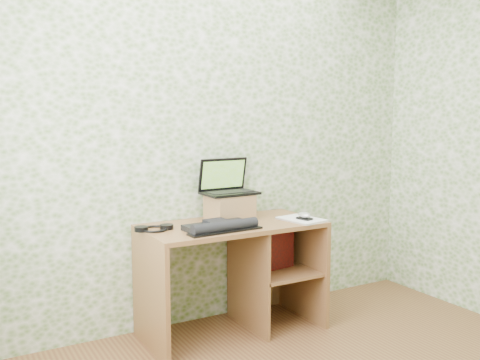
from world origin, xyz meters
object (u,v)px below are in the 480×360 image
laptop (227,185)px  keyboard (221,226)px  notepad (301,219)px  desk (240,260)px  riser (230,207)px

laptop → keyboard: bearing=-126.2°
notepad → keyboard: bearing=169.3°
laptop → keyboard: size_ratio=0.75×
laptop → keyboard: 0.44m
desk → riser: size_ratio=4.15×
keyboard → laptop: bearing=52.1°
desk → laptop: 0.52m
riser → keyboard: (-0.22, -0.28, -0.06)m
desk → notepad: (0.38, -0.17, 0.28)m
desk → keyboard: 0.41m
desk → keyboard: bearing=-144.9°
riser → laptop: bearing=90.0°
desk → keyboard: keyboard is taller
desk → keyboard: size_ratio=2.39×
riser → keyboard: 0.36m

